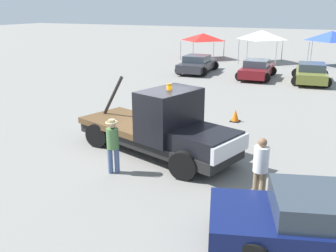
{
  "coord_description": "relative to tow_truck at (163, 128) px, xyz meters",
  "views": [
    {
      "loc": [
        5.59,
        -10.9,
        4.91
      ],
      "look_at": [
        0.5,
        0.0,
        1.05
      ],
      "focal_mm": 40.0,
      "sensor_mm": 36.0,
      "label": 1
    }
  ],
  "objects": [
    {
      "name": "parked_car_maroon",
      "position": [
        -0.26,
        15.85,
        -0.33
      ],
      "size": [
        2.5,
        4.51,
        1.34
      ],
      "rotation": [
        0.0,
        0.0,
        1.61
      ],
      "color": "maroon",
      "rests_on": "ground"
    },
    {
      "name": "canopy_tent_red",
      "position": [
        -7.31,
        24.04,
        1.11
      ],
      "size": [
        3.35,
        3.35,
        2.44
      ],
      "color": "#9E9EA3",
      "rests_on": "ground"
    },
    {
      "name": "tow_truck",
      "position": [
        0.0,
        0.0,
        0.0
      ],
      "size": [
        6.46,
        3.66,
        2.54
      ],
      "rotation": [
        0.0,
        0.0,
        -0.29
      ],
      "color": "black",
      "rests_on": "ground"
    },
    {
      "name": "canopy_tent_blue",
      "position": [
        4.09,
        24.15,
        1.55
      ],
      "size": [
        3.26,
        3.26,
        2.95
      ],
      "color": "#9E9EA3",
      "rests_on": "ground"
    },
    {
      "name": "ground_plane",
      "position": [
        -0.37,
        0.11,
        -0.98
      ],
      "size": [
        160.0,
        160.0,
        0.0
      ],
      "primitive_type": "plane",
      "color": "gray"
    },
    {
      "name": "traffic_cone",
      "position": [
        1.18,
        4.94,
        -0.73
      ],
      "size": [
        0.4,
        0.4,
        0.55
      ],
      "color": "black",
      "rests_on": "ground"
    },
    {
      "name": "parked_car_charcoal",
      "position": [
        -4.97,
        16.43,
        -0.33
      ],
      "size": [
        2.71,
        4.95,
        1.34
      ],
      "rotation": [
        0.0,
        0.0,
        1.63
      ],
      "color": "#2D2D33",
      "rests_on": "ground"
    },
    {
      "name": "person_near_truck",
      "position": [
        3.64,
        -1.79,
        0.03
      ],
      "size": [
        0.39,
        0.39,
        1.76
      ],
      "rotation": [
        0.0,
        0.0,
        1.11
      ],
      "color": "#847051",
      "rests_on": "ground"
    },
    {
      "name": "person_at_hood",
      "position": [
        -0.77,
        -1.9,
        0.03
      ],
      "size": [
        0.38,
        0.38,
        1.72
      ],
      "rotation": [
        0.0,
        0.0,
        2.3
      ],
      "color": "#475B84",
      "rests_on": "ground"
    },
    {
      "name": "parked_car_olive",
      "position": [
        3.37,
        15.78,
        -0.33
      ],
      "size": [
        2.81,
        4.74,
        1.34
      ],
      "rotation": [
        0.0,
        0.0,
        1.69
      ],
      "color": "olive",
      "rests_on": "ground"
    },
    {
      "name": "canopy_tent_white",
      "position": [
        -1.69,
        23.98,
        1.48
      ],
      "size": [
        3.34,
        3.34,
        2.87
      ],
      "color": "#9E9EA3",
      "rests_on": "ground"
    }
  ]
}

